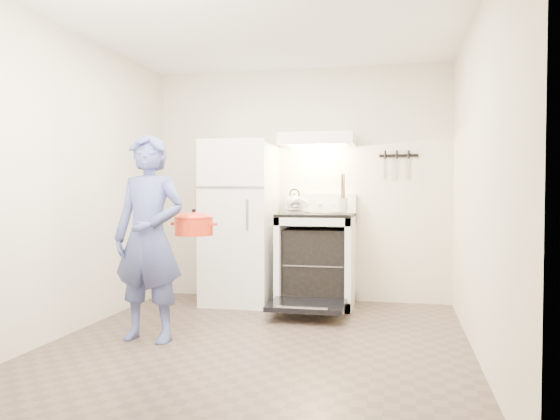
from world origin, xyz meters
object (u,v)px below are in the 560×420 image
object	(u,v)px
stove_body	(316,261)
dutch_oven	(194,226)
person	(149,238)
refrigerator	(240,222)
tea_kettle	(294,201)

from	to	relation	value
stove_body	dutch_oven	world-z (taller)	dutch_oven
person	refrigerator	bearing A→B (deg)	83.55
refrigerator	stove_body	distance (m)	0.90
tea_kettle	dutch_oven	size ratio (longest dim) A/B	0.66
refrigerator	person	size ratio (longest dim) A/B	1.05
refrigerator	tea_kettle	xyz separation A→B (m)	(0.54, 0.24, 0.23)
tea_kettle	person	bearing A→B (deg)	-114.63
stove_body	person	world-z (taller)	person
refrigerator	dutch_oven	bearing A→B (deg)	-89.98
refrigerator	dutch_oven	distance (m)	1.32
person	dutch_oven	bearing A→B (deg)	42.84
dutch_oven	tea_kettle	bearing A→B (deg)	71.05
refrigerator	person	xyz separation A→B (m)	(-0.29, -1.55, -0.04)
tea_kettle	dutch_oven	world-z (taller)	tea_kettle
stove_body	person	xyz separation A→B (m)	(-1.10, -1.58, 0.35)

